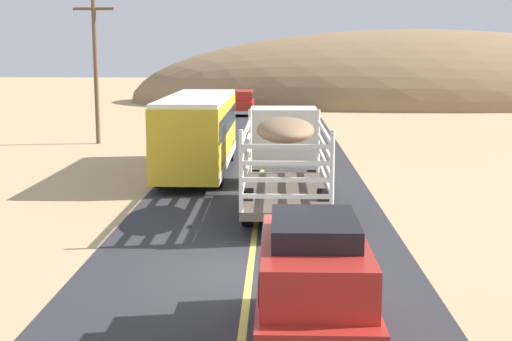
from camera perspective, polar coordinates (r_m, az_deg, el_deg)
ground_plane at (r=16.30m, az=-0.51°, el=-8.39°), size 240.00×240.00×0.00m
road_surface at (r=16.30m, az=-0.51°, el=-8.36°), size 8.00×120.00×0.02m
road_centre_line at (r=16.30m, az=-0.51°, el=-8.32°), size 0.16×117.60×0.00m
suv_near at (r=12.14m, az=4.67°, el=-9.12°), size 1.90×4.62×2.29m
livestock_truck at (r=24.74m, az=2.28°, el=2.08°), size 2.53×9.70×3.02m
bus at (r=29.35m, az=-4.70°, el=3.16°), size 2.54×10.00×3.21m
car_far at (r=56.19m, az=-1.18°, el=5.62°), size 1.90×4.62×1.93m
power_pole_mid at (r=39.55m, az=-12.85°, el=8.23°), size 2.20×0.24×7.87m
distant_hill at (r=72.70m, az=12.57°, el=5.45°), size 56.65×26.38×14.33m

